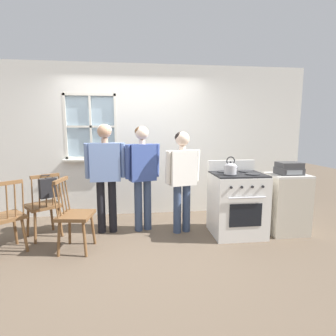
% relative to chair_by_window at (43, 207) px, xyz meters
% --- Properties ---
extents(ground_plane, '(16.00, 16.00, 0.00)m').
position_rel_chair_by_window_xyz_m(ground_plane, '(1.29, -0.42, -0.46)').
color(ground_plane, brown).
extents(wall_back, '(6.40, 0.16, 2.70)m').
position_rel_chair_by_window_xyz_m(wall_back, '(1.32, 0.98, 0.88)').
color(wall_back, silver).
rests_on(wall_back, ground_plane).
extents(chair_by_window, '(0.58, 0.57, 0.95)m').
position_rel_chair_by_window_xyz_m(chair_by_window, '(0.00, 0.00, 0.00)').
color(chair_by_window, brown).
rests_on(chair_by_window, ground_plane).
extents(chair_near_wall, '(0.58, 0.58, 0.95)m').
position_rel_chair_by_window_xyz_m(chair_near_wall, '(-0.31, -0.48, 0.00)').
color(chair_near_wall, brown).
rests_on(chair_near_wall, ground_plane).
extents(chair_center_cluster, '(0.45, 0.47, 0.95)m').
position_rel_chair_by_window_xyz_m(chair_center_cluster, '(0.54, -0.48, 0.00)').
color(chair_center_cluster, brown).
rests_on(chair_center_cluster, ground_plane).
extents(person_elderly_left, '(0.59, 0.23, 1.63)m').
position_rel_chair_by_window_xyz_m(person_elderly_left, '(0.88, 0.09, 0.54)').
color(person_elderly_left, black).
rests_on(person_elderly_left, ground_plane).
extents(person_teen_center, '(0.55, 0.32, 1.61)m').
position_rel_chair_by_window_xyz_m(person_teen_center, '(1.43, 0.11, 0.51)').
color(person_teen_center, '#384766').
rests_on(person_teen_center, ground_plane).
extents(person_adult_right, '(0.55, 0.30, 1.53)m').
position_rel_chair_by_window_xyz_m(person_adult_right, '(2.01, -0.04, 0.47)').
color(person_adult_right, '#384766').
rests_on(person_adult_right, ground_plane).
extents(stove, '(0.74, 0.68, 1.08)m').
position_rel_chair_by_window_xyz_m(stove, '(2.81, -0.21, 0.02)').
color(stove, white).
rests_on(stove, ground_plane).
extents(kettle, '(0.21, 0.17, 0.25)m').
position_rel_chair_by_window_xyz_m(kettle, '(2.65, -0.34, 0.57)').
color(kettle, '#B7B7BC').
rests_on(kettle, stove).
extents(potted_plant, '(0.15, 0.15, 0.28)m').
position_rel_chair_by_window_xyz_m(potted_plant, '(0.61, 0.89, 0.66)').
color(potted_plant, '#42474C').
rests_on(potted_plant, wall_back).
extents(handbag, '(0.25, 0.25, 0.31)m').
position_rel_chair_by_window_xyz_m(handbag, '(0.14, -0.19, 0.32)').
color(handbag, black).
rests_on(handbag, chair_by_window).
extents(side_counter, '(0.55, 0.50, 0.90)m').
position_rel_chair_by_window_xyz_m(side_counter, '(3.58, -0.23, -0.01)').
color(side_counter, beige).
rests_on(side_counter, ground_plane).
extents(stereo, '(0.34, 0.29, 0.18)m').
position_rel_chair_by_window_xyz_m(stereo, '(3.58, -0.25, 0.53)').
color(stereo, '#38383A').
rests_on(stereo, side_counter).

